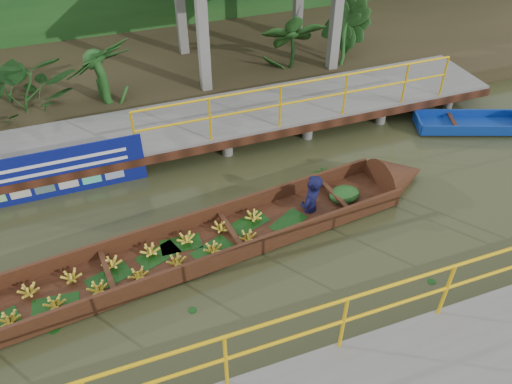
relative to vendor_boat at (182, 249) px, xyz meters
name	(u,v)px	position (x,y,z in m)	size (l,w,h in m)	color
ground	(220,244)	(0.72, 0.09, -0.21)	(80.00, 80.00, 0.00)	#303219
land_strip	(145,65)	(0.72, 7.59, 0.02)	(30.00, 8.00, 0.45)	#2E2717
far_dock	(177,128)	(0.73, 3.51, 0.27)	(16.00, 2.06, 1.66)	slate
vendor_boat	(182,249)	(0.00, 0.00, 0.00)	(11.28, 2.31, 2.09)	#34170E
moored_blue_boat	(499,124)	(8.28, 1.54, -0.08)	(3.08, 1.75, 0.72)	navy
blue_banner	(56,173)	(-1.94, 2.57, 0.35)	(3.52, 0.04, 1.10)	navy
tropical_plants	(93,73)	(-0.78, 5.39, 1.03)	(14.25, 1.25, 1.57)	#143F15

